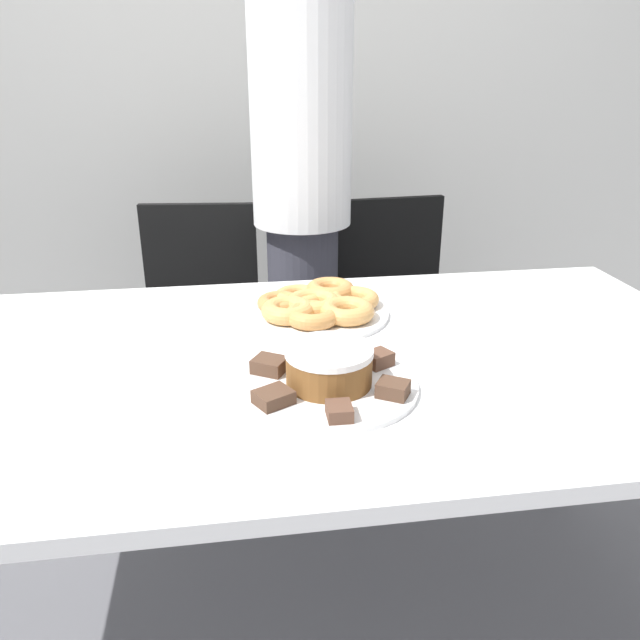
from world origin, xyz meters
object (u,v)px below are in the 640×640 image
(person_standing, at_px, (302,205))
(office_chair_right, at_px, (399,333))
(plate_donuts, at_px, (313,313))
(frosted_cake, at_px, (329,366))
(office_chair_left, at_px, (201,345))
(plate_cake, at_px, (329,385))

(person_standing, distance_m, office_chair_right, 0.60)
(person_standing, height_order, plate_donuts, person_standing)
(frosted_cake, bearing_deg, plate_donuts, 86.70)
(person_standing, xyz_separation_m, plate_donuts, (-0.05, -0.61, -0.12))
(office_chair_left, relative_size, office_chair_right, 1.00)
(person_standing, xyz_separation_m, office_chair_left, (-0.35, 0.05, -0.49))
(office_chair_left, relative_size, plate_donuts, 2.45)
(person_standing, relative_size, office_chair_left, 1.93)
(office_chair_left, distance_m, plate_cake, 1.12)
(plate_cake, height_order, frosted_cake, frosted_cake)
(office_chair_right, relative_size, frosted_cake, 5.46)
(office_chair_left, bearing_deg, frosted_cake, -68.69)
(office_chair_left, relative_size, plate_cake, 2.67)
(office_chair_left, bearing_deg, office_chair_right, 5.82)
(office_chair_right, height_order, plate_cake, office_chair_right)
(person_standing, height_order, frosted_cake, person_standing)
(person_standing, xyz_separation_m, plate_cake, (-0.07, -0.97, -0.12))
(office_chair_right, distance_m, frosted_cake, 1.18)
(plate_donuts, xyz_separation_m, frosted_cake, (-0.02, -0.36, 0.04))
(plate_cake, height_order, plate_donuts, same)
(person_standing, bearing_deg, office_chair_right, 7.94)
(office_chair_right, bearing_deg, office_chair_left, 175.02)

